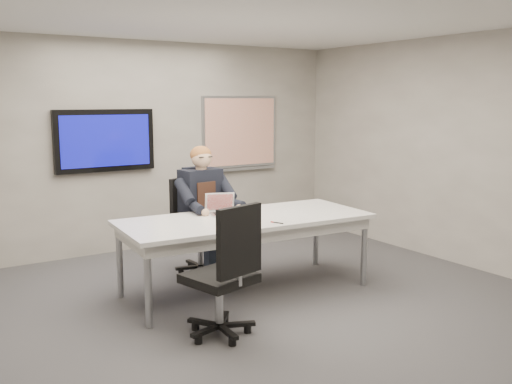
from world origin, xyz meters
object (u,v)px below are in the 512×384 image
office_chair_far (197,243)px  office_chair_near (224,296)px  laptop (223,209)px  conference_table (246,226)px  seated_person (209,226)px

office_chair_far → office_chair_near: office_chair_near is taller
office_chair_far → office_chair_near: 1.90m
office_chair_near → laptop: office_chair_near is taller
conference_table → laptop: (-0.12, 0.26, 0.15)m
office_chair_near → seated_person: bearing=-128.0°
office_chair_far → office_chair_near: (-0.65, -1.78, 0.02)m
office_chair_near → seated_person: (0.67, 1.51, 0.24)m
office_chair_near → seated_person: 1.67m
conference_table → laptop: size_ratio=6.80×
office_chair_near → office_chair_far: bearing=-124.1°
conference_table → laptop: 0.32m
office_chair_far → laptop: size_ratio=2.84×
laptop → office_chair_far: bearing=112.0°
conference_table → office_chair_near: 1.25m
seated_person → laptop: seated_person is taller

